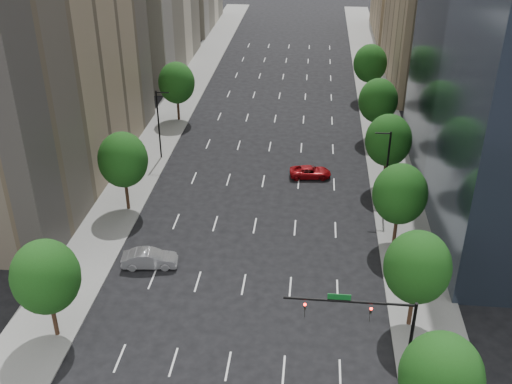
% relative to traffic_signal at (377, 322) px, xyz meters
% --- Properties ---
extents(sidewalk_left, '(6.00, 200.00, 0.15)m').
position_rel_traffic_signal_xyz_m(sidewalk_left, '(-26.03, 30.00, -5.10)').
color(sidewalk_left, slate).
rests_on(sidewalk_left, ground).
extents(sidewalk_right, '(6.00, 200.00, 0.15)m').
position_rel_traffic_signal_xyz_m(sidewalk_right, '(4.97, 30.00, -5.10)').
color(sidewalk_right, slate).
rests_on(sidewalk_right, ground).
extents(tree_right_0, '(5.20, 5.20, 8.39)m').
position_rel_traffic_signal_xyz_m(tree_right_0, '(3.47, -5.00, 0.22)').
color(tree_right_0, '#382316').
rests_on(tree_right_0, ground).
extents(tree_right_1, '(5.20, 5.20, 8.75)m').
position_rel_traffic_signal_xyz_m(tree_right_1, '(3.47, 6.00, 0.58)').
color(tree_right_1, '#382316').
rests_on(tree_right_1, ground).
extents(tree_right_2, '(5.20, 5.20, 8.61)m').
position_rel_traffic_signal_xyz_m(tree_right_2, '(3.47, 18.00, 0.43)').
color(tree_right_2, '#382316').
rests_on(tree_right_2, ground).
extents(tree_right_3, '(5.20, 5.20, 8.89)m').
position_rel_traffic_signal_xyz_m(tree_right_3, '(3.47, 30.00, 0.72)').
color(tree_right_3, '#382316').
rests_on(tree_right_3, ground).
extents(tree_right_4, '(5.20, 5.20, 8.46)m').
position_rel_traffic_signal_xyz_m(tree_right_4, '(3.47, 44.00, 0.29)').
color(tree_right_4, '#382316').
rests_on(tree_right_4, ground).
extents(tree_right_5, '(5.20, 5.20, 8.75)m').
position_rel_traffic_signal_xyz_m(tree_right_5, '(3.47, 60.00, 0.58)').
color(tree_right_5, '#382316').
rests_on(tree_right_5, ground).
extents(tree_left_0, '(5.20, 5.20, 8.75)m').
position_rel_traffic_signal_xyz_m(tree_left_0, '(-24.53, 2.00, 0.58)').
color(tree_left_0, '#382316').
rests_on(tree_left_0, ground).
extents(tree_left_1, '(5.20, 5.20, 8.97)m').
position_rel_traffic_signal_xyz_m(tree_left_1, '(-24.53, 22.00, 0.79)').
color(tree_left_1, '#382316').
rests_on(tree_left_1, ground).
extents(tree_left_2, '(5.20, 5.20, 8.68)m').
position_rel_traffic_signal_xyz_m(tree_left_2, '(-24.53, 48.00, 0.50)').
color(tree_left_2, '#382316').
rests_on(tree_left_2, ground).
extents(streetlight_rn, '(1.70, 0.20, 9.00)m').
position_rel_traffic_signal_xyz_m(streetlight_rn, '(2.91, 25.00, -0.33)').
color(streetlight_rn, black).
rests_on(streetlight_rn, ground).
extents(streetlight_ln, '(1.70, 0.20, 9.00)m').
position_rel_traffic_signal_xyz_m(streetlight_ln, '(-23.96, 35.00, -0.33)').
color(streetlight_ln, black).
rests_on(streetlight_ln, ground).
extents(traffic_signal, '(9.12, 0.40, 7.38)m').
position_rel_traffic_signal_xyz_m(traffic_signal, '(0.00, 0.00, 0.00)').
color(traffic_signal, black).
rests_on(traffic_signal, ground).
extents(car_silver, '(5.31, 2.40, 1.69)m').
position_rel_traffic_signal_xyz_m(car_silver, '(-19.53, 11.91, -4.33)').
color(car_silver, gray).
rests_on(car_silver, ground).
extents(car_red_far, '(5.11, 2.74, 1.37)m').
position_rel_traffic_signal_xyz_m(car_red_far, '(-5.03, 31.65, -4.49)').
color(car_red_far, '#990B10').
rests_on(car_red_far, ground).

